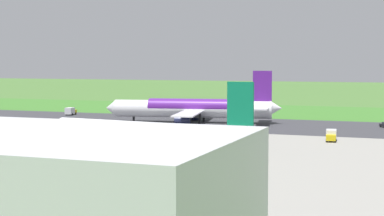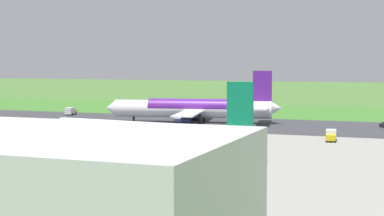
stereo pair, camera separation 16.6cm
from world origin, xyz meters
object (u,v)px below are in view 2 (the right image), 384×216
object	(u,v)px
service_truck_fuel	(71,111)
service_car_followme	(52,127)
airliner_main	(193,109)
no_stopping_sign	(212,108)
service_truck_baggage	(331,135)
traffic_cone_orange	(199,110)
airliner_parked_mid	(151,133)

from	to	relation	value
service_truck_fuel	service_car_followme	bearing A→B (deg)	115.92
airliner_main	no_stopping_sign	xyz separation A→B (m)	(7.77, -40.68, -2.96)
airliner_main	service_truck_baggage	world-z (taller)	airliner_main
service_truck_fuel	no_stopping_sign	bearing A→B (deg)	-143.80
service_car_followme	traffic_cone_orange	world-z (taller)	service_car_followme
airliner_main	service_truck_baggage	xyz separation A→B (m)	(-45.04, 29.25, -2.95)
no_stopping_sign	service_truck_baggage	bearing A→B (deg)	127.06
airliner_main	service_car_followme	distance (m)	43.48
service_car_followme	service_truck_fuel	size ratio (longest dim) A/B	0.75
service_car_followme	service_truck_fuel	xyz separation A→B (m)	(21.05, -43.30, 0.56)
airliner_parked_mid	traffic_cone_orange	bearing A→B (deg)	-75.24
airliner_parked_mid	service_truck_baggage	size ratio (longest dim) A/B	8.39
airliner_parked_mid	service_truck_fuel	xyz separation A→B (m)	(62.79, -71.38, -2.62)
service_truck_fuel	service_truck_baggage	bearing A→B (deg)	157.21
airliner_main	traffic_cone_orange	bearing A→B (deg)	-72.37
airliner_main	traffic_cone_orange	distance (m)	48.04
service_truck_baggage	no_stopping_sign	bearing A→B (deg)	-52.94
service_car_followme	no_stopping_sign	bearing A→B (deg)	-105.47
airliner_parked_mid	no_stopping_sign	xyz separation A→B (m)	(21.36, -101.70, -2.63)
service_truck_baggage	service_truck_fuel	world-z (taller)	same
traffic_cone_orange	no_stopping_sign	bearing A→B (deg)	143.69
service_truck_fuel	traffic_cone_orange	bearing A→B (deg)	-134.54
airliner_main	service_truck_baggage	distance (m)	53.79
service_truck_baggage	traffic_cone_orange	distance (m)	95.67
service_truck_baggage	no_stopping_sign	size ratio (longest dim) A/B	2.58
service_truck_baggage	no_stopping_sign	world-z (taller)	service_truck_baggage
no_stopping_sign	traffic_cone_orange	distance (m)	8.42
service_truck_baggage	service_truck_fuel	size ratio (longest dim) A/B	0.98
service_car_followme	service_truck_fuel	distance (m)	48.15
service_truck_fuel	no_stopping_sign	size ratio (longest dim) A/B	2.62
service_truck_baggage	service_truck_fuel	xyz separation A→B (m)	(94.25, -39.61, 0.00)
airliner_parked_mid	service_truck_baggage	bearing A→B (deg)	-134.71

